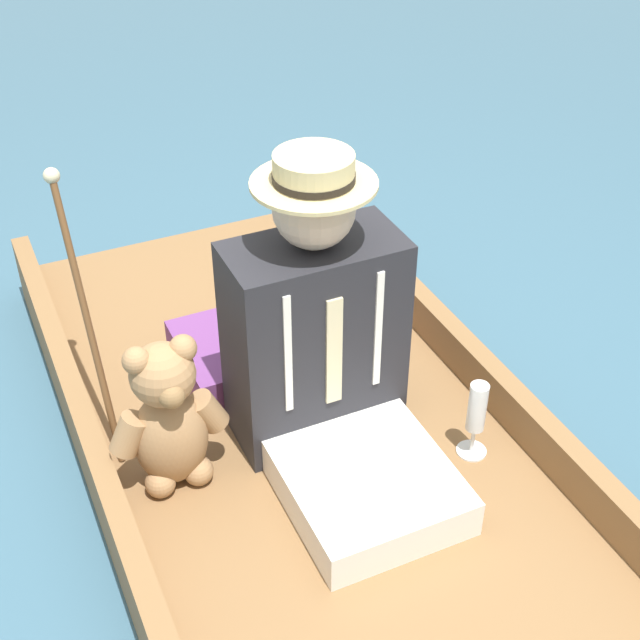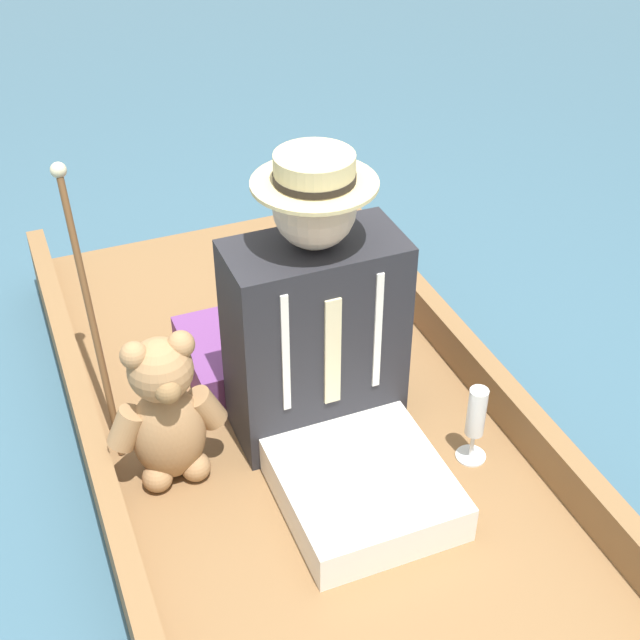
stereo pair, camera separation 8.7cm
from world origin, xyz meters
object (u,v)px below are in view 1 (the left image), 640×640
seated_person (325,351)px  teddy_bear (169,418)px  walking_cane (80,292)px  wine_glass (477,412)px

seated_person → teddy_bear: size_ratio=1.84×
seated_person → walking_cane: seated_person is taller
seated_person → teddy_bear: bearing=-3.8°
teddy_bear → wine_glass: bearing=162.3°
seated_person → walking_cane: size_ratio=1.16×
teddy_bear → walking_cane: walking_cane is taller
seated_person → teddy_bear: seated_person is taller
walking_cane → teddy_bear: bearing=109.0°
wine_glass → teddy_bear: bearing=-17.7°
teddy_bear → seated_person: bearing=176.8°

